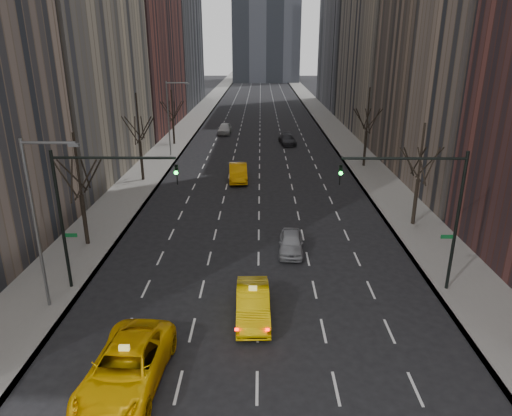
{
  "coord_description": "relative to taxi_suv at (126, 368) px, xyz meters",
  "views": [
    {
      "loc": [
        0.11,
        -11.14,
        13.34
      ],
      "look_at": [
        -0.16,
        16.14,
        3.5
      ],
      "focal_mm": 32.0,
      "sensor_mm": 36.0,
      "label": 1
    }
  ],
  "objects": [
    {
      "name": "streetlight_far",
      "position": [
        -5.49,
        40.91,
        4.74
      ],
      "size": [
        2.83,
        0.22,
        9.0
      ],
      "color": "slate",
      "rests_on": "ground"
    },
    {
      "name": "streetlight_near",
      "position": [
        -5.49,
        5.91,
        4.74
      ],
      "size": [
        2.83,
        0.22,
        9.0
      ],
      "color": "slate",
      "rests_on": "ground"
    },
    {
      "name": "tree_rw_c",
      "position": [
        17.35,
        35.91,
        3.16
      ],
      "size": [
        3.36,
        3.5,
        8.74
      ],
      "color": "black",
      "rests_on": "ground"
    },
    {
      "name": "sidewalk_right",
      "position": [
        17.6,
        65.91,
        -0.8
      ],
      "size": [
        4.5,
        320.0,
        0.15
      ],
      "primitive_type": "cube",
      "color": "slate",
      "rests_on": "ground"
    },
    {
      "name": "sidewalk_left",
      "position": [
        -6.9,
        65.91,
        -0.8
      ],
      "size": [
        4.5,
        320.0,
        0.15
      ],
      "primitive_type": "cube",
      "color": "slate",
      "rests_on": "ground"
    },
    {
      "name": "tree_lw_b",
      "position": [
        -6.65,
        13.91,
        2.85
      ],
      "size": [
        3.36,
        3.5,
        7.82
      ],
      "color": "black",
      "rests_on": "ground"
    },
    {
      "name": "tree_lw_d",
      "position": [
        -6.65,
        47.91,
        2.69
      ],
      "size": [
        3.36,
        3.5,
        7.36
      ],
      "color": "black",
      "rests_on": "ground"
    },
    {
      "name": "taxi_suv",
      "position": [
        0.0,
        0.0,
        0.0
      ],
      "size": [
        3.29,
        6.46,
        1.75
      ],
      "primitive_type": "imported",
      "rotation": [
        0.0,
        0.0,
        -0.06
      ],
      "color": "#E9AC04",
      "rests_on": "ground"
    },
    {
      "name": "far_car_white",
      "position": [
        -0.17,
        56.16,
        -0.05
      ],
      "size": [
        2.09,
        4.9,
        1.65
      ],
      "primitive_type": "imported",
      "rotation": [
        0.0,
        0.0,
        -0.03
      ],
      "color": "#B9B9B9",
      "rests_on": "ground"
    },
    {
      "name": "traffic_mast_right",
      "position": [
        14.46,
        7.91,
        4.61
      ],
      "size": [
        6.69,
        0.39,
        8.0
      ],
      "color": "black",
      "rests_on": "ground"
    },
    {
      "name": "silver_sedan_ahead",
      "position": [
        7.55,
        12.98,
        -0.19
      ],
      "size": [
        1.88,
        4.13,
        1.37
      ],
      "primitive_type": "imported",
      "rotation": [
        0.0,
        0.0,
        -0.06
      ],
      "color": "gray",
      "rests_on": "ground"
    },
    {
      "name": "taxi_sedan",
      "position": [
        5.1,
        5.08,
        -0.08
      ],
      "size": [
        1.83,
        4.86,
        1.58
      ],
      "primitive_type": "imported",
      "rotation": [
        0.0,
        0.0,
        0.03
      ],
      "color": "#E7B904",
      "rests_on": "ground"
    },
    {
      "name": "far_suv_grey",
      "position": [
        9.22,
        48.19,
        -0.17
      ],
      "size": [
        2.59,
        5.04,
        1.4
      ],
      "primitive_type": "imported",
      "rotation": [
        0.0,
        0.0,
        0.14
      ],
      "color": "#29292D",
      "rests_on": "ground"
    },
    {
      "name": "traffic_mast_left",
      "position": [
        -3.76,
        7.91,
        4.61
      ],
      "size": [
        6.69,
        0.39,
        8.0
      ],
      "color": "black",
      "rests_on": "ground"
    },
    {
      "name": "far_taxi",
      "position": [
        3.16,
        30.16,
        -0.01
      ],
      "size": [
        2.15,
        5.32,
        1.72
      ],
      "primitive_type": "imported",
      "rotation": [
        0.0,
        0.0,
        0.06
      ],
      "color": "orange",
      "rests_on": "ground"
    },
    {
      "name": "tree_lw_c",
      "position": [
        -6.65,
        29.91,
        3.16
      ],
      "size": [
        3.36,
        3.5,
        8.74
      ],
      "color": "black",
      "rests_on": "ground"
    },
    {
      "name": "tree_rw_b",
      "position": [
        17.35,
        17.91,
        2.85
      ],
      "size": [
        3.36,
        3.5,
        7.82
      ],
      "color": "black",
      "rests_on": "ground"
    }
  ]
}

